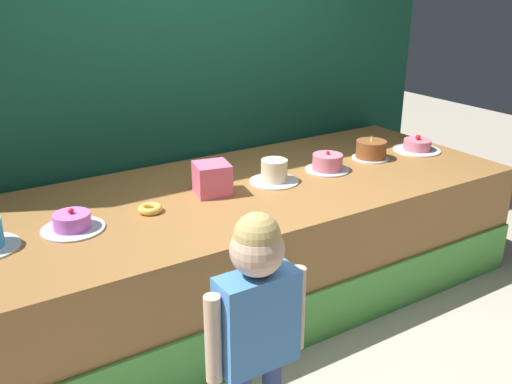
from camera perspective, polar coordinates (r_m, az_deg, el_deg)
The scene contains 11 objects.
ground_plane at distance 3.38m, azimuth 5.06°, elevation -15.15°, with size 12.00×12.00×0.00m, color #BCB29E.
stage_platform at distance 3.66m, azimuth -1.20°, elevation -5.07°, with size 3.52×1.39×0.75m.
curtain_backdrop at distance 4.01m, azimuth -7.37°, elevation 14.08°, with size 4.29×0.08×3.02m, color #144C38.
child_figure at distance 2.25m, azimuth 0.10°, elevation -12.01°, with size 0.46×0.21×1.18m.
pink_box at distance 3.39m, azimuth -4.44°, elevation 1.35°, with size 0.20×0.20×0.19m, color #F1658A.
donut at distance 3.19m, azimuth -10.63°, elevation -1.67°, with size 0.14×0.14×0.04m, color #F2BF4C.
cake_left at distance 3.07m, azimuth -18.03°, elevation -2.97°, with size 0.33×0.33×0.12m.
cake_center_left at distance 3.58m, azimuth 1.85°, elevation 1.98°, with size 0.31×0.31×0.15m.
cake_center_right at distance 3.82m, azimuth 7.22°, elevation 2.90°, with size 0.30×0.30×0.14m.
cake_right at distance 4.12m, azimuth 11.52°, elevation 4.17°, with size 0.26×0.26×0.18m.
cake_far_right at distance 4.40m, azimuth 15.94°, elevation 4.48°, with size 0.35×0.35×0.12m.
Camera 1 is at (-1.69, -2.13, 2.00)m, focal length 39.67 mm.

